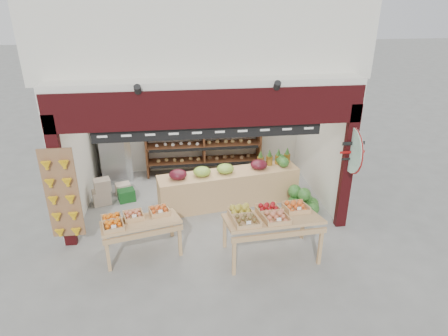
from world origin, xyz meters
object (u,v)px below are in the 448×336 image
at_px(display_table_left, 134,221).
at_px(back_shelving, 203,131).
at_px(cardboard_stack, 112,192).
at_px(mid_counter, 229,187).
at_px(refrigerator, 114,146).
at_px(display_table_right, 268,216).
at_px(watermelon_pile, 302,204).

bearing_deg(display_table_left, back_shelving, 65.75).
distance_m(cardboard_stack, mid_counter, 2.74).
height_order(refrigerator, display_table_right, refrigerator).
height_order(back_shelving, cardboard_stack, back_shelving).
height_order(refrigerator, mid_counter, refrigerator).
xyz_separation_m(back_shelving, display_table_right, (0.88, -3.82, -0.35)).
bearing_deg(display_table_right, display_table_left, 170.84).
bearing_deg(mid_counter, back_shelving, 103.47).
relative_size(display_table_left, display_table_right, 0.89).
bearing_deg(watermelon_pile, refrigerator, 152.15).
relative_size(cardboard_stack, mid_counter, 0.31).
distance_m(back_shelving, watermelon_pile, 3.26).
height_order(display_table_right, watermelon_pile, display_table_right).
height_order(refrigerator, display_table_left, refrigerator).
bearing_deg(back_shelving, display_table_right, -77.07).
bearing_deg(refrigerator, watermelon_pile, -44.17).
distance_m(back_shelving, mid_counter, 2.00).
xyz_separation_m(cardboard_stack, display_table_left, (0.72, -2.09, 0.47)).
xyz_separation_m(back_shelving, watermelon_pile, (2.00, -2.38, -0.99)).
distance_m(cardboard_stack, watermelon_pile, 4.38).
relative_size(mid_counter, display_table_right, 1.86).
height_order(refrigerator, watermelon_pile, refrigerator).
relative_size(back_shelving, watermelon_pile, 3.76).
bearing_deg(watermelon_pile, display_table_left, -163.49).
relative_size(mid_counter, watermelon_pile, 4.05).
bearing_deg(refrigerator, back_shelving, -13.69).
bearing_deg(watermelon_pile, cardboard_stack, 166.24).
bearing_deg(display_table_right, refrigerator, 130.60).
xyz_separation_m(back_shelving, cardboard_stack, (-2.26, -1.34, -0.96)).
xyz_separation_m(back_shelving, mid_counter, (0.43, -1.80, -0.75)).
height_order(mid_counter, watermelon_pile, mid_counter).
xyz_separation_m(refrigerator, cardboard_stack, (0.04, -1.23, -0.69)).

